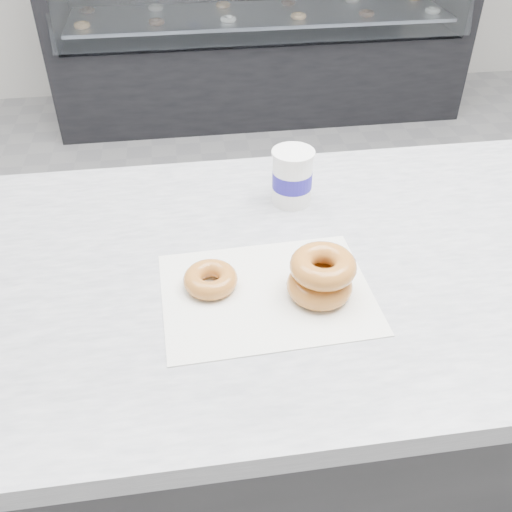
{
  "coord_description": "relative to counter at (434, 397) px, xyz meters",
  "views": [
    {
      "loc": [
        -0.53,
        -1.37,
        1.52
      ],
      "look_at": [
        -0.42,
        -0.65,
        0.96
      ],
      "focal_mm": 40.0,
      "sensor_mm": 36.0,
      "label": 1
    }
  ],
  "objects": [
    {
      "name": "donut_stack",
      "position": [
        -0.33,
        -0.1,
        0.49
      ],
      "size": [
        0.14,
        0.14,
        0.07
      ],
      "color": "gold",
      "rests_on": "wax_paper"
    },
    {
      "name": "display_case",
      "position": [
        0.0,
        2.72,
        0.04
      ],
      "size": [
        2.4,
        0.74,
        1.25
      ],
      "color": "black",
      "rests_on": "ground"
    },
    {
      "name": "ground",
      "position": [
        0.0,
        0.6,
        -0.45
      ],
      "size": [
        5.0,
        5.0,
        0.0
      ],
      "primitive_type": "plane",
      "color": "gray",
      "rests_on": "ground"
    },
    {
      "name": "counter",
      "position": [
        0.0,
        0.0,
        0.0
      ],
      "size": [
        3.06,
        0.76,
        0.9
      ],
      "color": "#333335",
      "rests_on": "ground"
    },
    {
      "name": "coffee_cup",
      "position": [
        -0.32,
        0.19,
        0.51
      ],
      "size": [
        0.09,
        0.09,
        0.11
      ],
      "rotation": [
        0.0,
        0.0,
        0.09
      ],
      "color": "white",
      "rests_on": "counter"
    },
    {
      "name": "donut_single",
      "position": [
        -0.5,
        -0.05,
        0.47
      ],
      "size": [
        0.11,
        0.11,
        0.03
      ],
      "primitive_type": "torus",
      "rotation": [
        0.0,
        0.0,
        0.34
      ],
      "color": "gold",
      "rests_on": "wax_paper"
    },
    {
      "name": "wax_paper",
      "position": [
        -0.41,
        -0.08,
        0.45
      ],
      "size": [
        0.35,
        0.27,
        0.0
      ],
      "primitive_type": "cube",
      "rotation": [
        0.0,
        0.0,
        0.04
      ],
      "color": "silver",
      "rests_on": "counter"
    }
  ]
}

